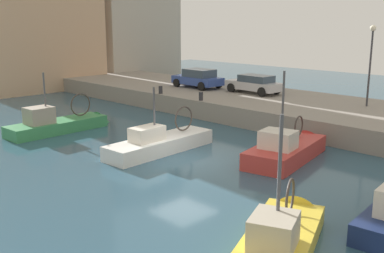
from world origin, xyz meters
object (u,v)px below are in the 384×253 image
at_px(fishing_boat_green, 62,129).
at_px(fishing_boat_red, 288,156).
at_px(parked_car_silver, 254,84).
at_px(mooring_bollard_mid, 161,90).
at_px(fishing_boat_white, 165,148).
at_px(mooring_bollard_south, 201,96).
at_px(fishing_boat_yellow, 280,246).
at_px(quay_streetlamp, 371,52).
at_px(parked_car_blue, 198,78).

relative_size(fishing_boat_green, fishing_boat_red, 1.06).
relative_size(parked_car_silver, mooring_bollard_mid, 7.68).
height_order(fishing_boat_white, mooring_bollard_south, fishing_boat_white).
bearing_deg(fishing_boat_white, fishing_boat_red, -57.49).
bearing_deg(fishing_boat_white, parked_car_silver, 16.91).
bearing_deg(mooring_bollard_mid, parked_car_silver, -42.86).
relative_size(fishing_boat_yellow, mooring_bollard_mid, 11.64).
bearing_deg(parked_car_silver, mooring_bollard_south, 173.54).
distance_m(fishing_boat_red, mooring_bollard_mid, 13.73).
distance_m(parked_car_silver, mooring_bollard_south, 4.96).
height_order(mooring_bollard_south, quay_streetlamp, quay_streetlamp).
xyz_separation_m(fishing_boat_white, fishing_boat_red, (3.23, -5.07, 0.01)).
xyz_separation_m(fishing_boat_white, mooring_bollard_mid, (6.80, 8.11, 1.37)).
relative_size(fishing_boat_red, parked_car_silver, 1.49).
distance_m(mooring_bollard_mid, quay_streetlamp, 14.11).
height_order(fishing_boat_green, fishing_boat_red, fishing_boat_red).
distance_m(parked_car_blue, mooring_bollard_mid, 4.10).
xyz_separation_m(fishing_boat_green, fishing_boat_yellow, (-2.96, -17.25, -0.02)).
distance_m(parked_car_silver, mooring_bollard_mid, 6.71).
height_order(mooring_bollard_mid, quay_streetlamp, quay_streetlamp).
relative_size(fishing_boat_white, parked_car_silver, 1.63).
bearing_deg(parked_car_blue, fishing_boat_red, -119.58).
relative_size(fishing_boat_red, mooring_bollard_south, 11.44).
xyz_separation_m(parked_car_blue, parked_car_silver, (0.84, -4.83, -0.05)).
relative_size(parked_car_blue, mooring_bollard_south, 7.44).
bearing_deg(mooring_bollard_south, mooring_bollard_mid, 90.00).
xyz_separation_m(fishing_boat_white, parked_car_silver, (11.71, 3.56, 1.78)).
xyz_separation_m(fishing_boat_green, quay_streetlamp, (13.96, -11.77, 4.32)).
xyz_separation_m(mooring_bollard_south, mooring_bollard_mid, (0.00, 4.00, 0.00)).
bearing_deg(fishing_boat_yellow, mooring_bollard_south, 51.28).
bearing_deg(quay_streetlamp, fishing_boat_green, 139.86).
bearing_deg(fishing_boat_green, quay_streetlamp, -40.14).
relative_size(fishing_boat_white, quay_streetlamp, 1.43).
distance_m(fishing_boat_green, fishing_boat_white, 7.47).
bearing_deg(fishing_boat_red, mooring_bollard_south, 68.75).
distance_m(mooring_bollard_south, mooring_bollard_mid, 4.00).
height_order(parked_car_blue, parked_car_silver, parked_car_blue).
bearing_deg(parked_car_silver, fishing_boat_yellow, -140.16).
bearing_deg(quay_streetlamp, mooring_bollard_south, 123.38).
distance_m(fishing_boat_red, parked_car_blue, 15.58).
distance_m(fishing_boat_red, quay_streetlamp, 10.21).
bearing_deg(mooring_bollard_south, quay_streetlamp, -56.62).
bearing_deg(fishing_boat_red, parked_car_silver, 45.50).
distance_m(fishing_boat_green, mooring_bollard_mid, 8.46).
relative_size(fishing_boat_red, fishing_boat_yellow, 0.98).
bearing_deg(fishing_boat_red, fishing_boat_yellow, -147.67).
height_order(fishing_boat_red, mooring_bollard_south, fishing_boat_red).
bearing_deg(fishing_boat_yellow, parked_car_blue, 50.08).
xyz_separation_m(parked_car_blue, mooring_bollard_south, (-4.07, -4.27, -0.46)).
height_order(fishing_boat_yellow, mooring_bollard_mid, fishing_boat_yellow).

